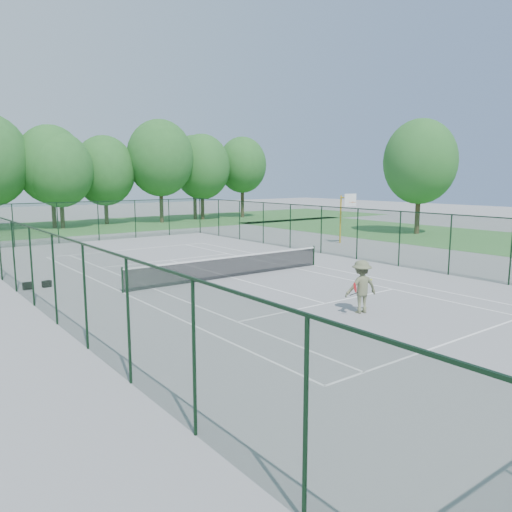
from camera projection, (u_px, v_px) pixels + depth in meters
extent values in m
plane|color=gray|center=(231.00, 277.00, 24.20)|extent=(140.00, 140.00, 0.00)
cube|color=#44863C|center=(55.00, 228.00, 47.82)|extent=(80.00, 16.00, 0.01)
cube|color=#44863C|center=(441.00, 235.00, 41.66)|extent=(14.00, 40.00, 0.01)
cube|color=white|center=(132.00, 249.00, 33.55)|extent=(10.97, 0.08, 0.01)
cube|color=white|center=(456.00, 340.00, 14.84)|extent=(10.97, 0.08, 0.01)
cube|color=white|center=(170.00, 260.00, 29.24)|extent=(8.23, 0.08, 0.01)
cube|color=white|center=(325.00, 303.00, 19.16)|extent=(8.23, 0.08, 0.01)
cube|color=white|center=(313.00, 265.00, 27.47)|extent=(0.08, 23.77, 0.01)
cube|color=white|center=(123.00, 293.00, 20.92)|extent=(0.08, 23.77, 0.01)
cube|color=white|center=(295.00, 268.00, 26.65)|extent=(0.08, 23.77, 0.01)
cube|color=white|center=(153.00, 288.00, 21.74)|extent=(0.08, 23.77, 0.01)
cube|color=white|center=(231.00, 277.00, 24.20)|extent=(0.08, 12.80, 0.01)
cylinder|color=black|center=(122.00, 280.00, 20.83)|extent=(0.08, 0.08, 1.10)
cylinder|color=black|center=(314.00, 256.00, 27.39)|extent=(0.08, 0.08, 1.10)
cube|color=black|center=(231.00, 267.00, 24.12)|extent=(11.00, 0.02, 0.96)
cube|color=white|center=(231.00, 257.00, 24.04)|extent=(11.00, 0.05, 0.07)
cube|color=#193C22|center=(98.00, 221.00, 38.14)|extent=(18.00, 0.02, 3.00)
cube|color=#193C22|center=(357.00, 234.00, 29.33)|extent=(0.02, 36.00, 3.00)
cube|color=#193C22|center=(32.00, 267.00, 18.60)|extent=(0.02, 36.00, 3.00)
cube|color=black|center=(97.00, 201.00, 37.90)|extent=(18.00, 0.05, 0.05)
cube|color=black|center=(358.00, 209.00, 29.10)|extent=(0.05, 36.00, 0.05)
cube|color=black|center=(29.00, 227.00, 18.36)|extent=(0.05, 36.00, 0.05)
cylinder|color=#443622|center=(53.00, 206.00, 47.49)|extent=(0.40, 0.40, 4.20)
ellipsoid|color=#2D6F2C|center=(51.00, 165.00, 46.89)|extent=(6.40, 6.40, 7.40)
cylinder|color=#443622|center=(202.00, 201.00, 57.33)|extent=(0.40, 0.40, 4.20)
ellipsoid|color=#2D6F2C|center=(202.00, 167.00, 56.73)|extent=(6.40, 6.40, 7.40)
cylinder|color=gold|center=(340.00, 219.00, 36.67)|extent=(0.12, 0.12, 3.50)
cube|color=gold|center=(346.00, 198.00, 36.07)|extent=(0.08, 0.90, 0.08)
cube|color=white|center=(350.00, 200.00, 35.74)|extent=(1.20, 0.05, 0.90)
torus|color=#C34D0C|center=(353.00, 202.00, 35.58)|extent=(0.48, 0.48, 0.02)
cylinder|color=#443622|center=(418.00, 209.00, 42.60)|extent=(0.41, 0.41, 4.28)
ellipsoid|color=#2D6F2C|center=(420.00, 162.00, 41.98)|extent=(6.12, 6.12, 7.14)
cube|color=black|center=(28.00, 286.00, 21.55)|extent=(0.40, 0.25, 0.32)
cube|color=black|center=(47.00, 284.00, 22.02)|extent=(0.41, 0.30, 0.29)
imported|color=#63694A|center=(361.00, 287.00, 17.74)|extent=(1.37, 1.01, 1.90)
sphere|color=#C8E62C|center=(371.00, 280.00, 18.65)|extent=(0.07, 0.07, 0.07)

